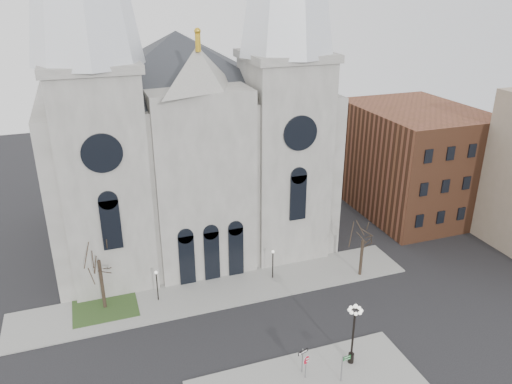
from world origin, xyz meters
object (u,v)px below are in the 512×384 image
object	(u,v)px
one_way_sign	(303,356)
globe_lamp	(354,326)
stop_sign	(306,362)
street_name_sign	(343,366)

from	to	relation	value
one_way_sign	globe_lamp	bearing A→B (deg)	-22.04
stop_sign	one_way_sign	size ratio (longest dim) A/B	0.95
street_name_sign	one_way_sign	bearing A→B (deg)	138.14
stop_sign	street_name_sign	size ratio (longest dim) A/B	0.89
globe_lamp	street_name_sign	world-z (taller)	globe_lamp
globe_lamp	street_name_sign	distance (m)	3.15
street_name_sign	stop_sign	bearing A→B (deg)	149.35
one_way_sign	street_name_sign	distance (m)	3.18
stop_sign	street_name_sign	world-z (taller)	street_name_sign
globe_lamp	street_name_sign	xyz separation A→B (m)	(-1.68, -1.58, -2.15)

